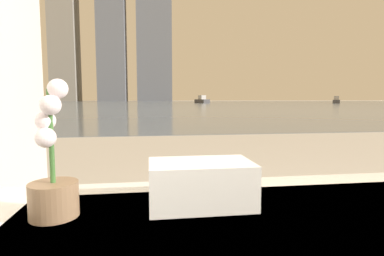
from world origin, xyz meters
The scene contains 9 objects.
potted_orchid centered at (-0.71, 0.77, 0.68)m, with size 0.12×0.12×0.34m.
towel_stack centered at (-0.34, 0.80, 0.63)m, with size 0.28×0.17×0.12m.
harbor_water centered at (0.00, 62.00, 0.01)m, with size 180.00×110.00×0.01m.
harbor_boat_1 centered at (-22.01, 51.08, 0.53)m, with size 2.70×4.15×1.47m.
harbor_boat_2 centered at (37.43, 56.57, 0.52)m, with size 3.26×3.94×1.45m.
harbor_boat_4 centered at (10.78, 63.59, 0.58)m, with size 2.74×4.60×1.63m.
skyline_tower_0 centered at (-47.46, 118.00, 27.93)m, with size 12.10×6.91×55.86m.
skyline_tower_1 centered at (-31.05, 118.00, 24.01)m, with size 9.07×10.46×48.03m.
skyline_tower_3 centered at (1.68, 118.00, 33.66)m, with size 13.10×8.04×67.32m.
Camera 1 is at (-0.47, 0.01, 0.86)m, focal length 28.00 mm.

